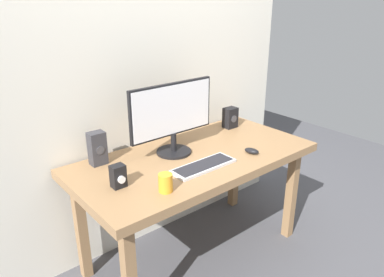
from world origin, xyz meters
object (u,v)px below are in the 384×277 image
(keyboard_primary, at_px, (204,166))
(speaker_right, at_px, (230,118))
(coffee_mug, at_px, (166,183))
(desk, at_px, (195,167))
(monitor, at_px, (172,115))
(mouse, at_px, (252,151))
(speaker_left, at_px, (97,148))
(audio_controller, at_px, (118,176))

(keyboard_primary, xyz_separation_m, speaker_right, (0.61, 0.38, 0.07))
(coffee_mug, bearing_deg, desk, 31.14)
(keyboard_primary, bearing_deg, desk, 66.77)
(coffee_mug, bearing_deg, monitor, 48.39)
(mouse, bearing_deg, monitor, 122.59)
(monitor, relative_size, speaker_left, 2.98)
(keyboard_primary, xyz_separation_m, audio_controller, (-0.50, 0.11, 0.05))
(desk, distance_m, mouse, 0.37)
(audio_controller, bearing_deg, mouse, -10.59)
(monitor, relative_size, mouse, 6.27)
(speaker_right, bearing_deg, speaker_left, 177.07)
(coffee_mug, bearing_deg, mouse, 2.83)
(monitor, distance_m, speaker_right, 0.64)
(speaker_right, xyz_separation_m, audio_controller, (-1.10, -0.27, -0.01))
(speaker_left, bearing_deg, coffee_mug, -77.56)
(desk, height_order, speaker_right, speaker_right)
(audio_controller, relative_size, coffee_mug, 1.28)
(audio_controller, distance_m, coffee_mug, 0.25)
(desk, height_order, audio_controller, audio_controller)
(desk, bearing_deg, coffee_mug, -148.86)
(keyboard_primary, height_order, audio_controller, audio_controller)
(keyboard_primary, bearing_deg, speaker_left, 135.77)
(mouse, relative_size, coffee_mug, 0.98)
(desk, xyz_separation_m, coffee_mug, (-0.40, -0.24, 0.13))
(keyboard_primary, bearing_deg, speaker_right, 32.31)
(desk, bearing_deg, speaker_right, 22.42)
(monitor, bearing_deg, audio_controller, -160.51)
(speaker_left, bearing_deg, audio_controller, -98.29)
(desk, bearing_deg, speaker_left, 152.02)
(monitor, height_order, speaker_right, monitor)
(keyboard_primary, bearing_deg, monitor, 91.42)
(monitor, height_order, coffee_mug, monitor)
(monitor, relative_size, keyboard_primary, 1.47)
(mouse, bearing_deg, speaker_right, 45.30)
(desk, height_order, mouse, mouse)
(speaker_left, bearing_deg, monitor, -18.84)
(audio_controller, height_order, coffee_mug, audio_controller)
(speaker_left, height_order, coffee_mug, speaker_left)
(mouse, bearing_deg, speaker_left, 133.73)
(coffee_mug, bearing_deg, keyboard_primary, 13.82)
(monitor, height_order, mouse, monitor)
(mouse, height_order, coffee_mug, coffee_mug)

